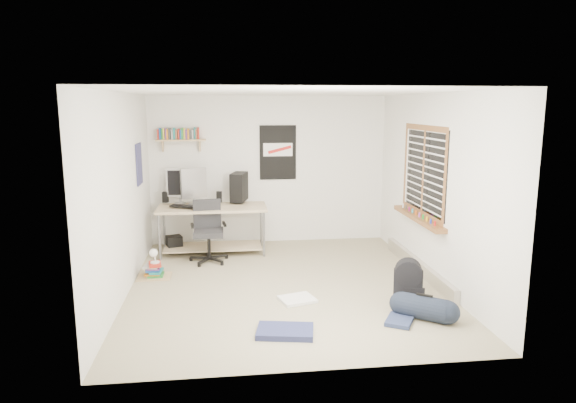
{
  "coord_description": "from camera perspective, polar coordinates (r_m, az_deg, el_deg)",
  "views": [
    {
      "loc": [
        -0.74,
        -6.42,
        2.35
      ],
      "look_at": [
        0.07,
        0.16,
        1.09
      ],
      "focal_mm": 32.0,
      "sensor_mm": 36.0,
      "label": 1
    }
  ],
  "objects": [
    {
      "name": "wall_shelf",
      "position": [
        8.61,
        -11.8,
        6.7
      ],
      "size": [
        0.8,
        0.22,
        0.24
      ],
      "primitive_type": "cube",
      "color": "tan",
      "rests_on": "back_wall"
    },
    {
      "name": "window",
      "position": [
        7.3,
        14.72,
        3.28
      ],
      "size": [
        0.1,
        1.5,
        1.26
      ],
      "primitive_type": "cube",
      "color": "brown",
      "rests_on": "right_wall"
    },
    {
      "name": "right_wall",
      "position": [
        7.07,
        15.94,
        1.36
      ],
      "size": [
        0.01,
        4.5,
        2.5
      ],
      "primitive_type": "cube",
      "color": "silver",
      "rests_on": "ground"
    },
    {
      "name": "book_stack",
      "position": [
        7.36,
        -14.67,
        -7.03
      ],
      "size": [
        0.49,
        0.41,
        0.32
      ],
      "primitive_type": "cube",
      "rotation": [
        0.0,
        0.0,
        0.04
      ],
      "color": "brown",
      "rests_on": "floor"
    },
    {
      "name": "subwoofer",
      "position": [
        8.5,
        -12.52,
        -4.62
      ],
      "size": [
        0.29,
        0.29,
        0.26
      ],
      "primitive_type": "cube",
      "rotation": [
        0.0,
        0.0,
        0.32
      ],
      "color": "black",
      "rests_on": "floor"
    },
    {
      "name": "poster_left_wall",
      "position": [
        7.77,
        -16.22,
        4.01
      ],
      "size": [
        0.02,
        0.42,
        0.6
      ],
      "primitive_type": "cube",
      "color": "navy",
      "rests_on": "left_wall"
    },
    {
      "name": "back_wall",
      "position": [
        8.78,
        -2.12,
        3.51
      ],
      "size": [
        4.0,
        0.01,
        2.5
      ],
      "primitive_type": "cube",
      "color": "silver",
      "rests_on": "ground"
    },
    {
      "name": "floor",
      "position": [
        6.88,
        -0.41,
        -9.3
      ],
      "size": [
        4.0,
        4.5,
        0.01
      ],
      "primitive_type": "cube",
      "color": "gray",
      "rests_on": "ground"
    },
    {
      "name": "desk",
      "position": [
        8.32,
        -8.36,
        -3.21
      ],
      "size": [
        1.86,
        1.24,
        0.78
      ],
      "primitive_type": "cube",
      "rotation": [
        0.0,
        0.0,
        -0.31
      ],
      "color": "#C9C18B",
      "rests_on": "floor"
    },
    {
      "name": "ceiling",
      "position": [
        6.47,
        -0.44,
        12.1
      ],
      "size": [
        4.0,
        4.5,
        0.01
      ],
      "primitive_type": "cube",
      "color": "white",
      "rests_on": "ground"
    },
    {
      "name": "monitor_left",
      "position": [
        8.53,
        -11.93,
        1.46
      ],
      "size": [
        0.42,
        0.11,
        0.46
      ],
      "primitive_type": "cube",
      "rotation": [
        0.0,
        0.0,
        -0.02
      ],
      "color": "#A5A4A9",
      "rests_on": "desk"
    },
    {
      "name": "jeans_a",
      "position": [
        5.49,
        -0.32,
        -14.24
      ],
      "size": [
        0.64,
        0.47,
        0.06
      ],
      "primitive_type": "cube",
      "rotation": [
        0.0,
        0.0,
        -0.18
      ],
      "color": "navy",
      "rests_on": "floor"
    },
    {
      "name": "left_wall",
      "position": [
        6.64,
        -17.89,
        0.66
      ],
      "size": [
        0.01,
        4.5,
        2.5
      ],
      "primitive_type": "cube",
      "color": "silver",
      "rests_on": "ground"
    },
    {
      "name": "poster_back_wall",
      "position": [
        8.73,
        -1.13,
        5.46
      ],
      "size": [
        0.62,
        0.03,
        0.92
      ],
      "primitive_type": "cube",
      "color": "black",
      "rests_on": "back_wall"
    },
    {
      "name": "speaker_right",
      "position": [
        8.44,
        -7.66,
        0.52
      ],
      "size": [
        0.09,
        0.09,
        0.17
      ],
      "primitive_type": "cube",
      "rotation": [
        0.0,
        0.0,
        -0.05
      ],
      "color": "black",
      "rests_on": "desk"
    },
    {
      "name": "desk_lamp",
      "position": [
        7.27,
        -14.62,
        -5.35
      ],
      "size": [
        0.16,
        0.23,
        0.21
      ],
      "primitive_type": "cube",
      "rotation": [
        0.0,
        0.0,
        0.19
      ],
      "color": "silver",
      "rests_on": "book_stack"
    },
    {
      "name": "office_chair",
      "position": [
        7.82,
        -8.82,
        -3.16
      ],
      "size": [
        0.67,
        0.67,
        0.94
      ],
      "primitive_type": "cube",
      "rotation": [
        0.0,
        0.0,
        0.11
      ],
      "color": "#242427",
      "rests_on": "floor"
    },
    {
      "name": "duffel_bag",
      "position": [
        5.99,
        14.86,
        -11.28
      ],
      "size": [
        0.38,
        0.38,
        0.53
      ],
      "primitive_type": "cylinder",
      "rotation": [
        0.0,
        0.0,
        -0.65
      ],
      "color": "black",
      "rests_on": "floor"
    },
    {
      "name": "speaker_left",
      "position": [
        8.58,
        -13.47,
        0.47
      ],
      "size": [
        0.1,
        0.1,
        0.17
      ],
      "primitive_type": "cube",
      "rotation": [
        0.0,
        0.0,
        -0.18
      ],
      "color": "black",
      "rests_on": "desk"
    },
    {
      "name": "jeans_b",
      "position": [
        5.89,
        12.29,
        -12.79
      ],
      "size": [
        0.41,
        0.44,
        0.04
      ],
      "primitive_type": "cube",
      "rotation": [
        0.0,
        0.0,
        1.05
      ],
      "color": "#222C4D",
      "rests_on": "floor"
    },
    {
      "name": "baseboard_heater",
      "position": [
        7.59,
        14.26,
        -6.95
      ],
      "size": [
        0.08,
        2.5,
        0.18
      ],
      "primitive_type": "cube",
      "color": "#B7B2A8",
      "rests_on": "floor"
    },
    {
      "name": "keyboard",
      "position": [
        8.16,
        -11.52,
        -0.5
      ],
      "size": [
        0.45,
        0.29,
        0.02
      ],
      "primitive_type": "cube",
      "rotation": [
        0.0,
        0.0,
        -0.36
      ],
      "color": "black",
      "rests_on": "desk"
    },
    {
      "name": "backpack",
      "position": [
        6.35,
        13.16,
        -9.34
      ],
      "size": [
        0.4,
        0.36,
        0.45
      ],
      "primitive_type": "cube",
      "rotation": [
        0.0,
        0.0,
        -0.32
      ],
      "color": "black",
      "rests_on": "floor"
    },
    {
      "name": "tshirt",
      "position": [
        6.35,
        1.03,
        -10.8
      ],
      "size": [
        0.49,
        0.44,
        0.04
      ],
      "primitive_type": "cube",
      "rotation": [
        0.0,
        0.0,
        0.28
      ],
      "color": "silver",
      "rests_on": "floor"
    },
    {
      "name": "pc_tower",
      "position": [
        8.49,
        -5.46,
        1.63
      ],
      "size": [
        0.32,
        0.49,
        0.47
      ],
      "primitive_type": "cube",
      "rotation": [
        0.0,
        0.0,
        -0.26
      ],
      "color": "black",
      "rests_on": "desk"
    },
    {
      "name": "monitor_right",
      "position": [
        8.35,
        -10.42,
        1.39
      ],
      "size": [
        0.43,
        0.31,
        0.48
      ],
      "primitive_type": "cube",
      "rotation": [
        0.0,
        0.0,
        0.51
      ],
      "color": "#99999E",
      "rests_on": "desk"
    }
  ]
}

